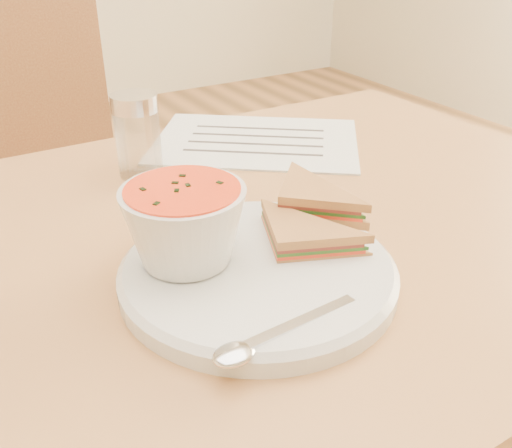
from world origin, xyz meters
TOP-DOWN VIEW (x-y plane):
  - chair_far at (-0.15, 0.51)m, footprint 0.42×0.42m
  - plate at (-0.04, -0.10)m, footprint 0.31×0.31m
  - soup_bowl at (-0.10, -0.06)m, footprint 0.14×0.14m
  - sandwich_half_a at (-0.03, -0.12)m, footprint 0.12×0.12m
  - sandwich_half_b at (0.01, -0.05)m, footprint 0.13×0.13m
  - spoon at (-0.07, -0.20)m, footprint 0.18×0.05m
  - paper_menu at (0.15, 0.22)m, footprint 0.38×0.37m
  - condiment_shaker at (-0.05, 0.19)m, footprint 0.08×0.08m

SIDE VIEW (x-z plane):
  - chair_far at x=-0.15m, z-range 0.00..0.95m
  - paper_menu at x=0.15m, z-range 0.75..0.75m
  - plate at x=-0.04m, z-range 0.75..0.77m
  - spoon at x=-0.07m, z-range 0.77..0.78m
  - sandwich_half_a at x=-0.03m, z-range 0.77..0.79m
  - sandwich_half_b at x=0.01m, z-range 0.78..0.81m
  - condiment_shaker at x=-0.05m, z-range 0.75..0.86m
  - soup_bowl at x=-0.10m, z-range 0.77..0.85m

